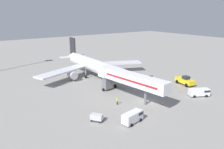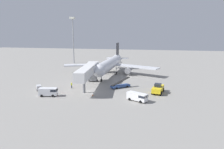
# 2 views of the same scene
# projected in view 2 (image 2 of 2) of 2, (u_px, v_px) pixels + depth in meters

# --- Properties ---
(ground_plane) EXTENTS (300.00, 300.00, 0.00)m
(ground_plane) POSITION_uv_depth(u_px,v_px,m) (90.00, 92.00, 60.03)
(ground_plane) COLOR gray
(airplane_at_gate) EXTENTS (39.28, 39.20, 11.92)m
(airplane_at_gate) POSITION_uv_depth(u_px,v_px,m) (110.00, 64.00, 84.09)
(airplane_at_gate) COLOR silver
(airplane_at_gate) RESTS_ON ground
(jet_bridge) EXTENTS (5.74, 22.00, 6.80)m
(jet_bridge) POSITION_uv_depth(u_px,v_px,m) (88.00, 71.00, 64.44)
(jet_bridge) COLOR silver
(jet_bridge) RESTS_ON ground
(pushback_tug) EXTENTS (3.60, 6.51, 2.76)m
(pushback_tug) POSITION_uv_depth(u_px,v_px,m) (158.00, 89.00, 58.95)
(pushback_tug) COLOR yellow
(pushback_tug) RESTS_ON ground
(belt_loader_truck) EXTENTS (5.76, 5.58, 3.08)m
(belt_loader_truck) POSITION_uv_depth(u_px,v_px,m) (120.00, 85.00, 64.54)
(belt_loader_truck) COLOR #2D4C8E
(belt_loader_truck) RESTS_ON ground
(service_van_near_right) EXTENTS (5.00, 2.79, 2.21)m
(service_van_near_right) POSITION_uv_depth(u_px,v_px,m) (49.00, 92.00, 56.06)
(service_van_near_right) COLOR silver
(service_van_near_right) RESTS_ON ground
(service_van_near_center) EXTENTS (5.50, 4.14, 2.03)m
(service_van_near_center) POSITION_uv_depth(u_px,v_px,m) (138.00, 96.00, 52.08)
(service_van_near_center) COLOR white
(service_van_near_center) RESTS_ON ground
(baggage_cart_mid_center) EXTENTS (2.45, 2.74, 1.51)m
(baggage_cart_mid_center) POSITION_uv_depth(u_px,v_px,m) (39.00, 88.00, 61.67)
(baggage_cart_mid_center) COLOR #38383D
(baggage_cart_mid_center) RESTS_ON ground
(ground_crew_worker_foreground) EXTENTS (0.49, 0.49, 1.85)m
(ground_crew_worker_foreground) POSITION_uv_depth(u_px,v_px,m) (72.00, 85.00, 64.09)
(ground_crew_worker_foreground) COLOR #1E2333
(ground_crew_worker_foreground) RESTS_ON ground
(safety_cone_alpha) EXTENTS (0.31, 0.31, 0.49)m
(safety_cone_alpha) POSITION_uv_depth(u_px,v_px,m) (93.00, 95.00, 56.45)
(safety_cone_alpha) COLOR black
(safety_cone_alpha) RESTS_ON ground
(safety_cone_bravo) EXTENTS (0.35, 0.35, 0.54)m
(safety_cone_bravo) POSITION_uv_depth(u_px,v_px,m) (135.00, 94.00, 57.38)
(safety_cone_bravo) COLOR black
(safety_cone_bravo) RESTS_ON ground
(apron_light_mast) EXTENTS (2.40, 2.40, 24.55)m
(apron_light_mast) POSITION_uv_depth(u_px,v_px,m) (73.00, 31.00, 112.62)
(apron_light_mast) COLOR #93969B
(apron_light_mast) RESTS_ON ground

